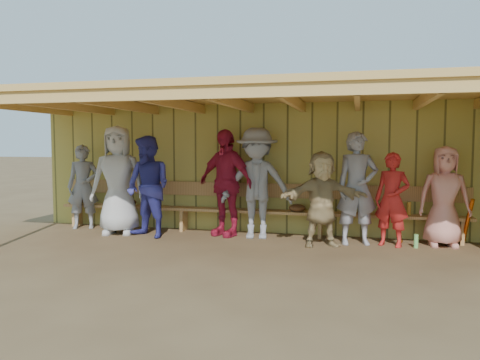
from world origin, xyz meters
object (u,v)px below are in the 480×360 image
(player_c, at_px, (148,187))
(player_e, at_px, (257,183))
(player_b, at_px, (118,180))
(bench, at_px, (250,205))
(player_f, at_px, (322,199))
(player_a, at_px, (83,187))
(player_extra, at_px, (357,188))
(player_h, at_px, (444,196))
(player_d, at_px, (225,183))
(player_g, at_px, (392,199))

(player_c, xyz_separation_m, player_e, (1.87, 0.42, 0.07))
(player_b, distance_m, bench, 2.48)
(player_b, relative_size, player_e, 1.03)
(player_f, xyz_separation_m, bench, (-1.37, 0.79, -0.25))
(player_e, height_order, player_f, player_e)
(player_f, bearing_deg, player_c, 159.50)
(bench, bearing_deg, player_f, -29.85)
(player_a, bearing_deg, bench, -16.69)
(player_c, relative_size, player_extra, 0.97)
(player_c, height_order, player_f, player_c)
(player_c, height_order, player_e, player_e)
(player_f, xyz_separation_m, player_extra, (0.55, 0.28, 0.16))
(player_a, xyz_separation_m, player_f, (4.65, -0.48, -0.05))
(player_e, relative_size, player_extra, 1.04)
(player_f, relative_size, player_h, 0.95)
(player_b, bearing_deg, player_f, -16.35)
(player_c, bearing_deg, player_f, 21.52)
(player_d, height_order, player_g, player_d)
(player_d, relative_size, player_g, 1.26)
(player_extra, distance_m, bench, 2.02)
(player_g, relative_size, bench, 0.20)
(player_g, height_order, player_h, player_h)
(player_d, relative_size, player_e, 0.99)
(player_f, xyz_separation_m, player_h, (1.91, 0.48, 0.04))
(player_b, height_order, player_d, player_b)
(player_a, xyz_separation_m, player_g, (5.75, -0.20, -0.06))
(player_a, height_order, player_c, player_c)
(player_f, bearing_deg, player_a, 153.26)
(player_a, bearing_deg, player_h, -22.00)
(player_c, distance_m, player_e, 1.92)
(player_b, distance_m, player_g, 4.82)
(player_d, bearing_deg, bench, 60.08)
(player_d, xyz_separation_m, player_f, (1.76, -0.48, -0.19))
(player_e, bearing_deg, player_d, 166.35)
(player_extra, height_order, bench, player_extra)
(player_e, xyz_separation_m, player_h, (3.08, 0.08, -0.16))
(player_c, distance_m, player_h, 4.97)
(player_b, bearing_deg, player_e, -8.35)
(player_b, xyz_separation_m, player_c, (0.68, -0.16, -0.10))
(player_f, bearing_deg, bench, 129.30)
(player_c, bearing_deg, player_extra, 25.97)
(player_a, distance_m, player_c, 1.70)
(player_extra, bearing_deg, player_b, 167.05)
(player_a, height_order, player_g, player_a)
(player_f, height_order, bench, player_f)
(player_a, xyz_separation_m, player_extra, (5.20, -0.20, 0.11))
(player_c, height_order, bench, player_c)
(player_c, distance_m, bench, 1.88)
(player_b, height_order, player_extra, player_b)
(player_d, bearing_deg, player_e, 14.87)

